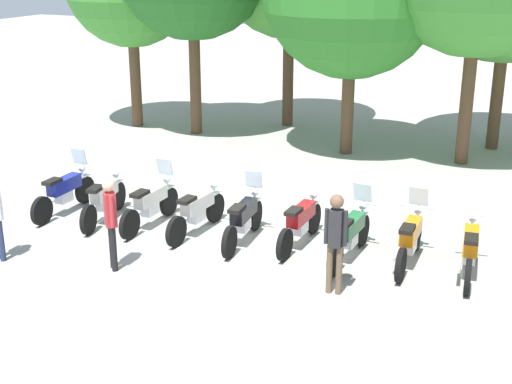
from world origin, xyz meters
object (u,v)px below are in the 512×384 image
Objects in this scene: motorcycle_0 at (65,191)px; motorcycle_7 at (410,239)px; motorcycle_2 at (151,203)px; motorcycle_6 at (350,233)px; motorcycle_4 at (244,218)px; motorcycle_5 at (300,222)px; motorcycle_8 at (470,249)px; person_1 at (336,236)px; motorcycle_3 at (197,211)px; person_0 at (111,217)px; motorcycle_1 at (104,199)px.

motorcycle_7 is (7.71, 0.52, 0.00)m from motorcycle_0.
motorcycle_6 is (4.41, 0.17, 0.00)m from motorcycle_2.
motorcycle_2 is at bearing 84.88° from motorcycle_4.
motorcycle_2 reaches higher than motorcycle_5.
motorcycle_8 is 2.71m from person_1.
motorcycle_0 is 1.00× the size of motorcycle_3.
motorcycle_4 is 2.21m from motorcycle_6.
motorcycle_2 is 1.00× the size of motorcycle_4.
motorcycle_4 is 1.00× the size of motorcycle_5.
motorcycle_6 is 1.21× the size of person_1.
motorcycle_3 is 1.00× the size of motorcycle_8.
motorcycle_2 is at bearing -88.56° from motorcycle_0.
motorcycle_0 is 1.00× the size of motorcycle_7.
motorcycle_5 is 1.24× the size of person_0.
motorcycle_2 and motorcycle_6 have the same top height.
person_1 is at bearing 123.67° from motorcycle_8.
person_0 is at bearing 105.40° from motorcycle_8.
person_0 is (1.67, -1.99, 0.54)m from motorcycle_1.
motorcycle_4 is (3.30, 0.19, 0.01)m from motorcycle_1.
motorcycle_6 is at bearing -88.19° from motorcycle_2.
motorcycle_0 is 1.00× the size of motorcycle_5.
motorcycle_5 is (4.41, 0.52, 0.00)m from motorcycle_1.
motorcycle_7 is 1.24× the size of person_0.
motorcycle_0 is 6.94m from person_1.
motorcycle_0 reaches higher than motorcycle_5.
motorcycle_2 is at bearing 93.83° from motorcycle_6.
motorcycle_2 is 1.00× the size of motorcycle_7.
motorcycle_7 is at bearing 160.90° from person_0.
motorcycle_6 and motorcycle_7 have the same top height.
motorcycle_4 is at bearing 87.21° from motorcycle_8.
motorcycle_4 is 1.00× the size of motorcycle_7.
motorcycle_6 is at bearing -99.61° from motorcycle_5.
motorcycle_2 is at bearing 67.64° from person_1.
motorcycle_2 reaches higher than motorcycle_1.
motorcycle_1 is 5.86m from person_1.
motorcycle_5 is at bearing -79.99° from motorcycle_3.
motorcycle_1 is at bearing 97.93° from motorcycle_3.
motorcycle_8 is (7.71, 0.54, 0.00)m from motorcycle_1.
person_0 reaches higher than motorcycle_6.
person_1 is (4.61, -1.35, 0.56)m from motorcycle_2.
motorcycle_1 is 0.99× the size of motorcycle_2.
motorcycle_5 is at bearing 88.46° from motorcycle_7.
motorcycle_2 is 1.24× the size of person_0.
motorcycle_8 is (6.60, 0.38, -0.01)m from motorcycle_2.
motorcycle_3 is 2.22m from motorcycle_5.
motorcycle_2 is at bearing -121.73° from person_0.
motorcycle_3 and motorcycle_5 have the same top height.
motorcycle_7 is 2.04m from person_1.
motorcycle_4 is 1.21× the size of person_1.
motorcycle_3 is 1.00× the size of motorcycle_4.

